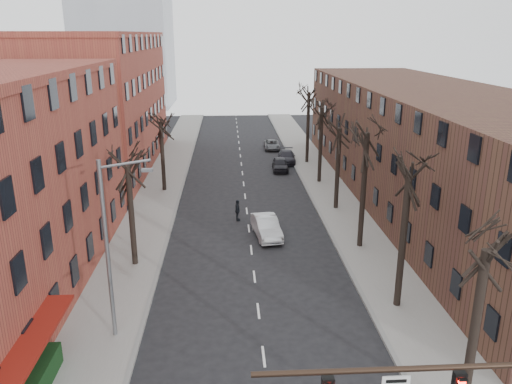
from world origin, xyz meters
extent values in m
cube|color=gray|center=(-8.00, 35.00, 0.07)|extent=(4.00, 90.00, 0.15)
cube|color=gray|center=(8.00, 35.00, 0.07)|extent=(4.00, 90.00, 0.15)
cube|color=brown|center=(-16.00, 44.00, 7.00)|extent=(12.00, 28.00, 14.00)
cube|color=#4A3022|center=(16.00, 30.00, 5.00)|extent=(12.00, 50.00, 10.00)
cylinder|color=black|center=(3.00, -1.00, 6.00)|extent=(8.00, 0.16, 0.16)
cube|color=silver|center=(2.80, -1.00, 5.65)|extent=(0.75, 0.04, 0.28)
cylinder|color=slate|center=(-7.20, 10.00, 4.50)|extent=(0.20, 0.20, 9.00)
cylinder|color=slate|center=(-6.10, 10.00, 8.80)|extent=(2.39, 0.12, 0.46)
cube|color=slate|center=(-5.10, 10.00, 8.50)|extent=(0.50, 0.22, 0.14)
imported|color=silver|center=(1.23, 22.38, 0.75)|extent=(2.20, 4.75, 1.51)
imported|color=black|center=(4.16, 40.93, 0.70)|extent=(1.77, 4.13, 1.39)
imported|color=black|center=(5.30, 44.41, 0.68)|extent=(2.24, 4.81, 1.36)
imported|color=#54575B|center=(4.17, 51.51, 0.58)|extent=(2.05, 4.24, 1.17)
imported|color=black|center=(-0.82, 25.75, 0.87)|extent=(0.55, 1.07, 1.74)
camera|label=1|loc=(-1.48, -11.68, 14.29)|focal=35.00mm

